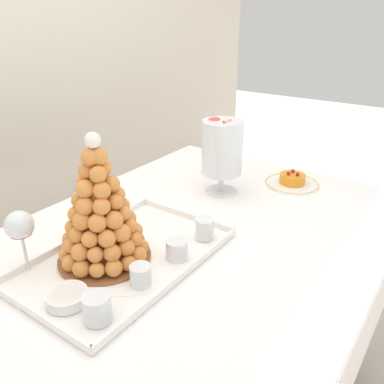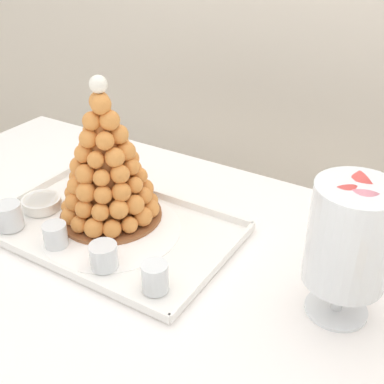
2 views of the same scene
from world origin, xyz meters
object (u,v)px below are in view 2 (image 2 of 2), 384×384
Objects in this scene: croquembouche at (106,166)px; wine_glass at (95,139)px; dessert_cup_left at (9,217)px; serving_tray at (112,230)px; creme_brulee_ramekin at (42,202)px; dessert_cup_mid_right at (155,278)px; macaron_goblet at (350,237)px; dessert_cup_centre at (104,257)px; dessert_cup_mid_left at (56,236)px.

croquembouche is 2.01× the size of wine_glass.
croquembouche is at bearing 42.56° from dessert_cup_left.
serving_tray is 9.17× the size of dessert_cup_left.
serving_tray is at bearing -42.73° from wine_glass.
dessert_cup_mid_right is at bearing -13.51° from creme_brulee_ramekin.
macaron_goblet reaches higher than wine_glass.
serving_tray is 9.64× the size of dessert_cup_centre.
creme_brulee_ramekin is 0.34× the size of macaron_goblet.
serving_tray is 0.27m from wine_glass.
wine_glass is at bearing 143.77° from dessert_cup_mid_right.
dessert_cup_mid_left is 0.88× the size of dessert_cup_mid_right.
dessert_cup_left is 0.29m from wine_glass.
dessert_cup_left is at bearing -169.40° from macaron_goblet.
dessert_cup_centre is at bearing 179.12° from dessert_cup_mid_right.
dessert_cup_mid_right is at bearing -1.00° from dessert_cup_mid_left.
croquembouche is at bearing 79.32° from dessert_cup_mid_left.
macaron_goblet is (0.54, -0.02, 0.02)m from croquembouche.
creme_brulee_ramekin is (-0.17, -0.06, -0.12)m from croquembouche.
serving_tray is at bearing -177.79° from macaron_goblet.
dessert_cup_left is at bearing -150.59° from serving_tray.
wine_glass is at bearing 112.87° from dessert_cup_mid_left.
dessert_cup_mid_left is 0.26m from dessert_cup_mid_right.
dessert_cup_centre is at bearing -18.97° from creme_brulee_ramekin.
dessert_cup_left is at bearing -94.88° from wine_glass.
serving_tray is at bearing -48.98° from croquembouche.
wine_glass is (0.02, 0.27, 0.09)m from dessert_cup_left.
macaron_goblet is (0.43, 0.13, 0.13)m from dessert_cup_centre.
wine_glass is (-0.17, 0.16, 0.12)m from serving_tray.
macaron_goblet is (0.70, 0.13, 0.13)m from dessert_cup_left.
croquembouche is at bearing 131.02° from serving_tray.
creme_brulee_ramekin is at bearing -97.85° from wine_glass.
croquembouche is at bearing 146.99° from dessert_cup_mid_right.
dessert_cup_centre is (0.27, 0.00, -0.00)m from dessert_cup_left.
dessert_cup_left is at bearing -89.29° from creme_brulee_ramekin.
serving_tray is at bearing 123.57° from dessert_cup_centre.
dessert_cup_mid_right is at bearing -36.23° from wine_glass.
croquembouche is 0.54m from macaron_goblet.
serving_tray is 1.63× the size of croquembouche.
croquembouche reaches higher than wine_glass.
dessert_cup_left is 0.27m from dessert_cup_centre.
macaron_goblet is at bearing 2.90° from creme_brulee_ramekin.
dessert_cup_mid_right reaches higher than creme_brulee_ramekin.
creme_brulee_ramekin is at bearing 146.58° from dessert_cup_mid_left.
dessert_cup_left is 0.22× the size of macaron_goblet.
dessert_cup_left is 0.10m from creme_brulee_ramekin.
croquembouche is 5.63× the size of dessert_cup_left.
creme_brulee_ramekin is 0.21m from wine_glass.
dessert_cup_mid_right is (0.23, -0.15, -0.10)m from croquembouche.
dessert_cup_mid_right is at bearing -0.88° from dessert_cup_centre.
dessert_cup_mid_left is at bearing -67.13° from wine_glass.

